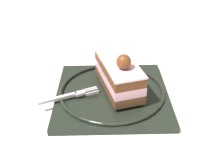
# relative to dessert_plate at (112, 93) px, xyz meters

# --- Properties ---
(ground_plane) EXTENTS (2.40, 2.40, 0.00)m
(ground_plane) POSITION_rel_dessert_plate_xyz_m (0.01, 0.01, -0.01)
(ground_plane) COLOR silver
(dessert_plate) EXTENTS (0.24, 0.24, 0.02)m
(dessert_plate) POSITION_rel_dessert_plate_xyz_m (0.00, 0.00, 0.00)
(dessert_plate) COLOR black
(dessert_plate) RESTS_ON ground_plane
(cake_slice) EXTENTS (0.06, 0.13, 0.08)m
(cake_slice) POSITION_rel_dessert_plate_xyz_m (-0.01, -0.00, 0.04)
(cake_slice) COLOR brown
(cake_slice) RESTS_ON dessert_plate
(fork) EXTENTS (0.10, 0.03, 0.00)m
(fork) POSITION_rel_dessert_plate_xyz_m (0.07, 0.01, 0.01)
(fork) COLOR silver
(fork) RESTS_ON dessert_plate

